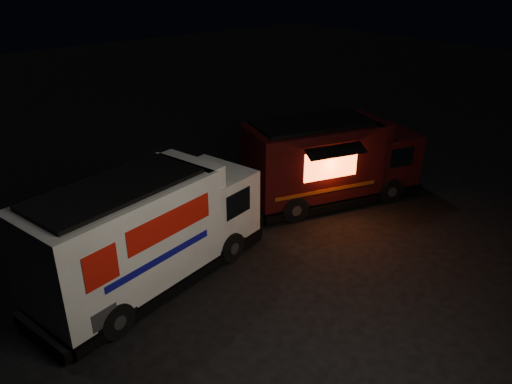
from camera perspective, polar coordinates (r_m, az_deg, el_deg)
name	(u,v)px	position (r m, az deg, el deg)	size (l,w,h in m)	color
ground	(257,295)	(12.54, 0.14, -11.69)	(80.00, 80.00, 0.00)	black
white_truck	(151,229)	(12.59, -11.97, -4.14)	(6.49, 2.21, 2.94)	white
red_truck	(332,160)	(16.80, 8.67, 3.63)	(6.12, 2.25, 2.85)	#370A10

